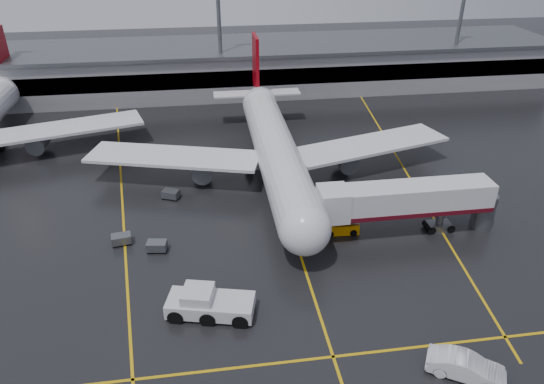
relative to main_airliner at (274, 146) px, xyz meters
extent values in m
plane|color=black|center=(0.00, -9.70, -4.21)|extent=(220.00, 220.00, 0.00)
cube|color=gold|center=(0.00, -9.70, -4.20)|extent=(0.25, 90.00, 0.02)
cube|color=gold|center=(0.00, -31.70, -4.20)|extent=(60.00, 0.25, 0.02)
cube|color=gold|center=(-20.00, 0.30, -4.20)|extent=(9.99, 69.35, 0.02)
cube|color=gold|center=(18.00, 0.30, -4.20)|extent=(7.57, 69.64, 0.02)
cube|color=gray|center=(0.00, 38.30, -0.21)|extent=(120.00, 18.00, 8.00)
cube|color=black|center=(0.00, 29.50, 0.29)|extent=(120.00, 0.40, 3.00)
cube|color=#595B60|center=(0.00, 38.30, 4.09)|extent=(122.00, 19.00, 0.60)
cylinder|color=#595B60|center=(-5.00, 32.30, 8.29)|extent=(0.70, 0.70, 25.00)
cylinder|color=#595B60|center=(40.00, 32.30, 8.29)|extent=(0.70, 0.70, 25.00)
cylinder|color=silver|center=(0.00, -1.70, -0.01)|extent=(5.20, 36.00, 5.20)
sphere|color=silver|center=(0.00, -19.70, -0.01)|extent=(5.20, 5.20, 5.20)
cone|color=silver|center=(0.00, 19.30, 0.59)|extent=(4.94, 8.00, 4.94)
cube|color=#87010A|center=(0.00, 20.30, 5.49)|extent=(0.50, 5.50, 8.50)
cube|color=silver|center=(0.00, 19.30, 0.79)|extent=(14.00, 3.00, 0.25)
cube|color=silver|center=(-13.00, 0.30, -0.81)|extent=(22.80, 11.83, 0.40)
cube|color=silver|center=(13.00, 0.30, -0.81)|extent=(22.80, 11.83, 0.40)
cylinder|color=#595B60|center=(-9.50, -0.70, -2.21)|extent=(2.60, 4.50, 2.60)
cylinder|color=#595B60|center=(9.50, -0.70, -2.21)|extent=(2.60, 4.50, 2.60)
cylinder|color=#595B60|center=(0.00, -16.70, -3.21)|extent=(0.56, 0.56, 2.00)
cylinder|color=#595B60|center=(-3.20, 1.30, -3.21)|extent=(0.56, 0.56, 2.00)
cylinder|color=#595B60|center=(3.20, 1.30, -3.21)|extent=(0.56, 0.56, 2.00)
cylinder|color=black|center=(0.00, -16.70, -3.76)|extent=(0.40, 1.10, 1.10)
cylinder|color=black|center=(-3.20, 1.30, -3.66)|extent=(1.00, 1.40, 1.40)
cylinder|color=black|center=(3.20, 1.30, -3.66)|extent=(1.00, 1.40, 1.40)
cone|color=silver|center=(-42.00, 31.30, 0.59)|extent=(4.94, 8.00, 4.94)
cube|color=#87010A|center=(-42.00, 32.30, 5.49)|extent=(0.50, 5.50, 8.50)
cube|color=silver|center=(-42.00, 31.30, 0.79)|extent=(14.00, 3.00, 0.25)
cube|color=silver|center=(-29.00, 12.30, -0.81)|extent=(22.80, 11.83, 0.40)
cylinder|color=#595B60|center=(-32.50, 11.30, -2.21)|extent=(2.60, 4.50, 2.60)
cylinder|color=black|center=(-38.80, 13.30, -3.66)|extent=(1.00, 1.40, 1.40)
cube|color=silver|center=(12.00, -15.70, 0.19)|extent=(18.00, 3.20, 3.00)
cube|color=#4E0913|center=(12.00, -15.70, -1.11)|extent=(18.00, 3.30, 0.50)
cube|color=silver|center=(3.80, -15.70, 0.19)|extent=(3.00, 3.40, 3.30)
cylinder|color=#595B60|center=(16.00, -15.70, -2.71)|extent=(0.80, 0.80, 3.00)
cube|color=#595B60|center=(16.00, -15.70, -3.76)|extent=(2.60, 1.60, 0.90)
cylinder|color=#595B60|center=(21.00, -15.70, -2.21)|extent=(2.40, 2.40, 4.00)
cylinder|color=black|center=(14.90, -15.70, -3.76)|extent=(0.90, 1.80, 0.90)
cylinder|color=black|center=(17.10, -15.70, -3.76)|extent=(0.90, 1.80, 0.90)
cube|color=silver|center=(-9.36, -25.40, -3.25)|extent=(8.00, 4.70, 1.29)
cube|color=silver|center=(-10.40, -25.14, -2.17)|extent=(3.11, 3.11, 1.07)
cube|color=black|center=(-10.40, -25.14, -2.17)|extent=(2.80, 2.80, 0.96)
cylinder|color=black|center=(-12.06, -24.74, -3.62)|extent=(2.12, 3.45, 1.39)
cylinder|color=black|center=(-9.36, -25.40, -3.62)|extent=(2.12, 3.45, 1.39)
cylinder|color=black|center=(-6.66, -26.06, -3.62)|extent=(2.12, 3.45, 1.39)
cube|color=orange|center=(5.16, -14.62, -3.62)|extent=(3.91, 1.77, 1.17)
cube|color=#595B60|center=(5.16, -14.62, -2.50)|extent=(3.74, 1.12, 1.34)
cylinder|color=black|center=(3.88, -14.56, -3.89)|extent=(0.83, 1.85, 0.75)
cylinder|color=black|center=(6.43, -14.68, -3.89)|extent=(0.83, 1.85, 0.75)
imported|color=white|center=(9.37, -34.91, -3.26)|extent=(5.98, 4.59, 1.89)
cube|color=#595B60|center=(-14.54, -15.28, -3.56)|extent=(2.16, 1.57, 0.90)
cylinder|color=black|center=(-15.40, -15.67, -4.03)|extent=(0.40, 0.20, 0.40)
cylinder|color=black|center=(-13.82, -15.89, -4.03)|extent=(0.40, 0.20, 0.40)
cylinder|color=black|center=(-15.26, -14.68, -4.03)|extent=(0.40, 0.20, 0.40)
cylinder|color=black|center=(-13.68, -14.90, -4.03)|extent=(0.40, 0.20, 0.40)
cube|color=#595B60|center=(-18.32, -13.47, -3.56)|extent=(2.18, 1.61, 0.90)
cylinder|color=black|center=(-19.03, -14.09, -4.03)|extent=(0.40, 0.20, 0.40)
cylinder|color=black|center=(-17.45, -13.83, -4.03)|extent=(0.40, 0.20, 0.40)
cylinder|color=black|center=(-19.19, -13.11, -4.03)|extent=(0.40, 0.20, 0.40)
cylinder|color=black|center=(-17.61, -12.85, -4.03)|extent=(0.40, 0.20, 0.40)
cube|color=#595B60|center=(-13.47, -4.47, -3.56)|extent=(2.35, 1.99, 0.90)
cylinder|color=black|center=(-14.40, -4.61, -4.03)|extent=(0.40, 0.20, 0.40)
cylinder|color=black|center=(-12.94, -5.24, -4.03)|extent=(0.40, 0.20, 0.40)
cylinder|color=black|center=(-14.01, -3.69, -4.03)|extent=(0.40, 0.20, 0.40)
cylinder|color=black|center=(-12.54, -4.33, -4.03)|extent=(0.40, 0.20, 0.40)
camera|label=1|loc=(-8.81, -58.71, 26.54)|focal=32.97mm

